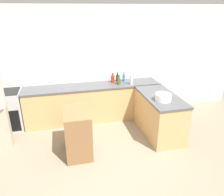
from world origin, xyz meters
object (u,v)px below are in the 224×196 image
at_px(water_bottle_blue, 124,78).
at_px(olive_oil_bottle, 119,81).
at_px(mixing_bowl, 163,97).
at_px(hot_sauce_bottle, 113,79).
at_px(vinegar_bottle_clear, 131,79).
at_px(wine_bottle_dark, 117,78).
at_px(island_table, 77,132).
at_px(range_oven, 9,110).

distance_m(water_bottle_blue, olive_oil_bottle, 0.27).
xyz_separation_m(mixing_bowl, olive_oil_bottle, (-0.60, 1.17, 0.02)).
height_order(mixing_bowl, olive_oil_bottle, olive_oil_bottle).
relative_size(hot_sauce_bottle, olive_oil_bottle, 1.03).
xyz_separation_m(vinegar_bottle_clear, wine_bottle_dark, (-0.26, 0.32, -0.04)).
relative_size(water_bottle_blue, olive_oil_bottle, 1.04).
distance_m(island_table, olive_oil_bottle, 1.76).
relative_size(range_oven, mixing_bowl, 2.84).
bearing_deg(hot_sauce_bottle, island_table, -126.33).
relative_size(island_table, vinegar_bottle_clear, 2.77).
bearing_deg(mixing_bowl, hot_sauce_bottle, 117.64).
xyz_separation_m(island_table, wine_bottle_dark, (1.17, 1.45, 0.55)).
distance_m(range_oven, water_bottle_blue, 2.80).
xyz_separation_m(vinegar_bottle_clear, olive_oil_bottle, (-0.29, 0.09, -0.04)).
bearing_deg(water_bottle_blue, wine_bottle_dark, 167.32).
bearing_deg(island_table, hot_sauce_bottle, 53.67).
xyz_separation_m(range_oven, vinegar_bottle_clear, (2.85, -0.16, 0.57)).
relative_size(range_oven, island_table, 1.03).
height_order(mixing_bowl, vinegar_bottle_clear, vinegar_bottle_clear).
relative_size(mixing_bowl, water_bottle_blue, 1.33).
bearing_deg(vinegar_bottle_clear, island_table, -141.61).
height_order(vinegar_bottle_clear, water_bottle_blue, vinegar_bottle_clear).
distance_m(range_oven, mixing_bowl, 3.43).
bearing_deg(wine_bottle_dark, olive_oil_bottle, -96.74).
distance_m(island_table, hot_sauce_bottle, 1.82).
distance_m(vinegar_bottle_clear, hot_sauce_bottle, 0.48).
bearing_deg(wine_bottle_dark, mixing_bowl, -67.99).
bearing_deg(hot_sauce_bottle, mixing_bowl, -62.36).
bearing_deg(range_oven, wine_bottle_dark, 3.65).
distance_m(vinegar_bottle_clear, wine_bottle_dark, 0.42).
xyz_separation_m(island_table, water_bottle_blue, (1.32, 1.42, 0.55)).
xyz_separation_m(hot_sauce_bottle, wine_bottle_dark, (0.14, 0.06, -0.01)).
bearing_deg(water_bottle_blue, range_oven, -177.28).
height_order(hot_sauce_bottle, wine_bottle_dark, hot_sauce_bottle).
relative_size(mixing_bowl, hot_sauce_bottle, 1.35).
bearing_deg(olive_oil_bottle, water_bottle_blue, 47.75).
bearing_deg(range_oven, water_bottle_blue, 2.72).
height_order(island_table, wine_bottle_dark, wine_bottle_dark).
height_order(island_table, water_bottle_blue, water_bottle_blue).
height_order(range_oven, olive_oil_bottle, olive_oil_bottle).
distance_m(island_table, wine_bottle_dark, 1.94).
relative_size(mixing_bowl, vinegar_bottle_clear, 1.01).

